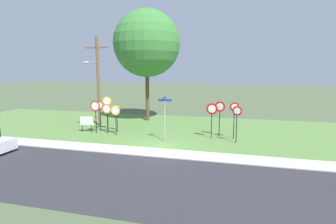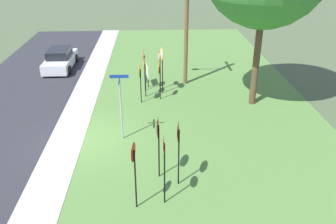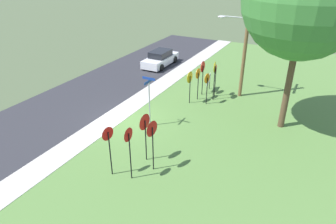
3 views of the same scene
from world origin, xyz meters
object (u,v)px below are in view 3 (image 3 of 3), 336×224
object	(u,v)px
yield_sign_far_left	(108,140)
street_name_post	(149,98)
yield_sign_near_right	(145,126)
stop_sign_far_center	(214,72)
stop_sign_far_right	(215,74)
yield_sign_near_left	(129,142)
stop_sign_near_right	(207,82)
utility_pole	(244,39)
stop_sign_center_tall	(190,81)
stop_sign_far_left	(198,77)
notice_board	(209,80)
stop_sign_near_left	(203,70)
parked_hatchback_near	(160,59)
yield_sign_far_right	(152,134)

from	to	relation	value
yield_sign_far_left	street_name_post	bearing A→B (deg)	-160.27
street_name_post	yield_sign_near_right	bearing A→B (deg)	26.95
stop_sign_far_center	yield_sign_near_right	world-z (taller)	stop_sign_far_center
stop_sign_far_right	yield_sign_near_left	size ratio (longest dim) A/B	0.90
stop_sign_near_right	yield_sign_near_left	world-z (taller)	yield_sign_near_left
yield_sign_near_left	utility_pole	world-z (taller)	utility_pole
yield_sign_near_right	yield_sign_far_left	size ratio (longest dim) A/B	1.01
stop_sign_center_tall	stop_sign_far_right	bearing A→B (deg)	152.34
stop_sign_far_left	stop_sign_far_right	distance (m)	1.39
yield_sign_near_left	yield_sign_far_left	size ratio (longest dim) A/B	1.05
stop_sign_far_left	street_name_post	bearing A→B (deg)	-10.28
yield_sign_far_left	notice_board	world-z (taller)	yield_sign_far_left
stop_sign_near_left	yield_sign_near_right	world-z (taller)	yield_sign_near_right
utility_pole	stop_sign_near_left	bearing A→B (deg)	-65.72
stop_sign_far_center	street_name_post	xyz separation A→B (m)	(5.35, -2.00, -0.21)
stop_sign_near_left	parked_hatchback_near	world-z (taller)	stop_sign_near_left
stop_sign_near_left	stop_sign_far_center	size ratio (longest dim) A/B	0.91
stop_sign_near_left	street_name_post	size ratio (longest dim) A/B	0.82
stop_sign_far_right	utility_pole	xyz separation A→B (m)	(-0.97, 1.49, 2.48)
notice_board	stop_sign_center_tall	bearing A→B (deg)	-14.97
stop_sign_near_right	utility_pole	distance (m)	3.89
yield_sign_near_left	stop_sign_far_left	bearing A→B (deg)	-176.28
yield_sign_near_left	yield_sign_far_right	size ratio (longest dim) A/B	1.01
stop_sign_far_center	yield_sign_near_right	bearing A→B (deg)	-13.64
stop_sign_near_left	stop_sign_far_right	world-z (taller)	stop_sign_near_left
stop_sign_far_center	stop_sign_center_tall	bearing A→B (deg)	-54.45
yield_sign_far_right	street_name_post	xyz separation A→B (m)	(-3.56, -2.28, -0.13)
utility_pole	parked_hatchback_near	distance (m)	9.83
stop_sign_far_center	stop_sign_far_right	world-z (taller)	stop_sign_far_center
yield_sign_far_left	yield_sign_far_right	xyz separation A→B (m)	(-1.23, 1.53, 0.10)
stop_sign_far_right	stop_sign_center_tall	bearing A→B (deg)	-37.04
stop_sign_far_left	stop_sign_center_tall	distance (m)	0.87
yield_sign_near_left	yield_sign_near_right	distance (m)	1.56
stop_sign_far_center	stop_sign_center_tall	distance (m)	1.85
stop_sign_near_left	stop_sign_center_tall	xyz separation A→B (m)	(1.78, -0.21, -0.20)
stop_sign_center_tall	yield_sign_far_right	bearing A→B (deg)	14.53
yield_sign_near_right	stop_sign_center_tall	bearing A→B (deg)	-168.44
yield_sign_far_right	stop_sign_near_left	bearing A→B (deg)	-163.92
stop_sign_center_tall	notice_board	xyz separation A→B (m)	(-2.69, 0.37, -0.83)
stop_sign_center_tall	yield_sign_near_right	xyz separation A→B (m)	(7.09, 0.82, 0.26)
parked_hatchback_near	street_name_post	bearing A→B (deg)	25.74
stop_sign_far_left	yield_sign_far_right	bearing A→B (deg)	9.95
stop_sign_far_right	yield_sign_near_left	distance (m)	10.55
stop_sign_center_tall	notice_board	distance (m)	2.84
notice_board	parked_hatchback_near	xyz separation A→B (m)	(-3.71, -6.20, -0.23)
stop_sign_far_right	notice_board	size ratio (longest dim) A/B	1.92
street_name_post	utility_pole	world-z (taller)	utility_pole
stop_sign_near_right	stop_sign_far_right	xyz separation A→B (m)	(-1.49, 0.05, 0.12)
stop_sign_far_right	notice_board	distance (m)	1.40
stop_sign_near_left	stop_sign_near_right	bearing A→B (deg)	32.33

